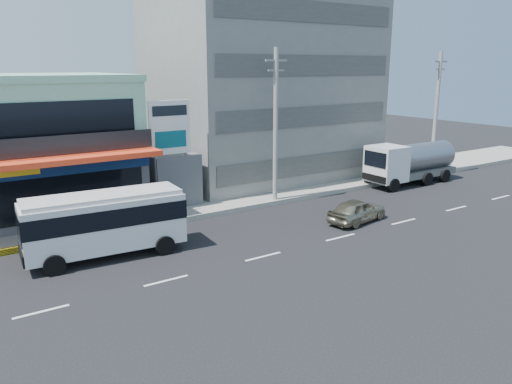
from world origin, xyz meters
TOP-DOWN VIEW (x-y plane):
  - ground at (0.00, 0.00)m, footprint 120.00×120.00m
  - sidewalk at (5.00, 9.50)m, footprint 70.00×5.00m
  - shop_building at (-8.00, 13.95)m, footprint 12.40×11.70m
  - concrete_building at (10.00, 15.00)m, footprint 16.00×12.00m
  - gap_structure at (0.00, 12.00)m, footprint 3.00×6.00m
  - satellite_dish at (0.00, 11.00)m, footprint 1.50×1.50m
  - billboard at (-0.50, 9.20)m, footprint 2.60×0.18m
  - utility_pole_near at (6.00, 7.40)m, footprint 1.60×0.30m
  - utility_pole_far at (22.00, 7.40)m, footprint 1.60×0.30m
  - minibus at (-6.22, 4.18)m, footprint 7.52×3.00m
  - sedan at (7.67, 1.50)m, footprint 4.30×2.30m
  - tanker_truck at (17.84, 6.34)m, footprint 8.05×2.66m
  - motorcycle_rider at (-8.03, 6.80)m, footprint 1.78×0.91m

SIDE VIEW (x-z plane):
  - ground at x=0.00m, z-range 0.00..0.00m
  - sidewalk at x=5.00m, z-range 0.00..0.30m
  - sedan at x=7.67m, z-range 0.00..1.39m
  - motorcycle_rider at x=-8.03m, z-range -0.37..1.81m
  - tanker_truck at x=17.84m, z-range 0.12..3.28m
  - gap_structure at x=0.00m, z-range 0.00..3.50m
  - minibus at x=-6.22m, z-range 0.30..3.38m
  - satellite_dish at x=0.00m, z-range 3.50..3.65m
  - shop_building at x=-8.00m, z-range 0.00..8.00m
  - billboard at x=-0.50m, z-range 1.48..8.38m
  - utility_pole_near at x=6.00m, z-range 0.15..10.15m
  - utility_pole_far at x=22.00m, z-range 0.15..10.15m
  - concrete_building at x=10.00m, z-range 0.00..14.00m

